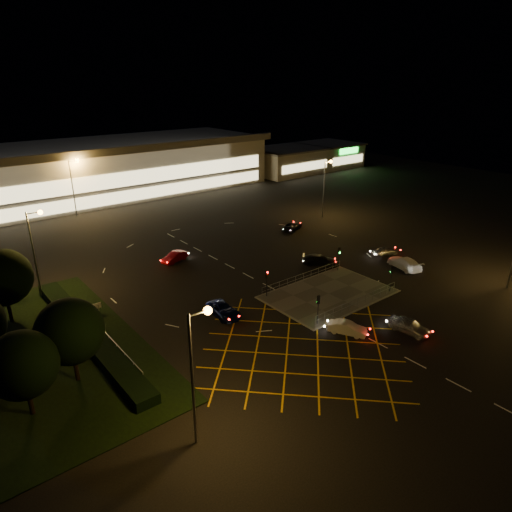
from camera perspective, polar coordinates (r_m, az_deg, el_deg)
ground at (r=53.28m, az=6.02°, el=-4.66°), size 180.00×180.00×0.00m
pedestrian_island at (r=53.34m, az=9.07°, el=-4.72°), size 14.00×9.00×0.12m
grass_verge at (r=46.42m, az=-26.11°, el=-11.16°), size 18.00×30.00×0.08m
hedge at (r=47.11m, az=-20.30°, el=-9.06°), size 2.00×26.00×1.00m
supermarket at (r=103.08m, az=-19.05°, el=10.27°), size 72.00×26.50×10.50m
retail_unit_a at (r=120.38m, az=3.80°, el=11.84°), size 18.80×14.80×6.35m
retail_unit_b at (r=131.55m, az=9.10°, el=12.45°), size 14.80×14.80×6.35m
streetlight_sw at (r=30.14m, az=-7.38°, el=-12.67°), size 1.78×0.56×10.03m
streetlight_nw at (r=55.33m, az=-25.80°, el=1.59°), size 1.78×0.56×10.03m
streetlight_ne at (r=81.12m, az=8.75°, el=9.30°), size 1.78×0.56×10.03m
streetlight_far_left at (r=86.89m, az=-21.79°, el=8.84°), size 1.78×0.56×10.03m
streetlight_far_right at (r=106.94m, az=-1.03°, el=12.47°), size 1.78×0.56×10.03m
signal_sw at (r=45.93m, az=7.79°, el=-5.95°), size 0.28×0.30×3.15m
signal_se at (r=54.54m, az=16.59°, el=-2.11°), size 0.28×0.30×3.15m
signal_nw at (r=51.14m, az=1.35°, el=-2.77°), size 0.28×0.30×3.15m
signal_ne at (r=58.99m, az=10.33°, el=0.27°), size 0.28×0.30×3.15m
tree_a at (r=37.18m, az=-27.19°, el=-12.03°), size 5.04×5.04×6.86m
tree_c at (r=51.46m, az=-29.15°, el=-2.37°), size 5.76×5.76×7.84m
tree_e at (r=39.36m, az=-22.26°, el=-8.72°), size 5.40×5.40×7.35m
car_near_silver at (r=47.49m, az=18.61°, el=-8.26°), size 2.17×4.37×1.43m
car_queue_white at (r=45.74m, az=11.32°, el=-8.82°), size 2.91×3.92×1.23m
car_left_blue at (r=48.13m, az=-4.10°, el=-6.76°), size 2.43×4.75×1.28m
car_far_dkgrey at (r=61.25m, az=7.93°, el=-0.48°), size 4.59×4.57×1.34m
car_right_silver at (r=66.41m, az=15.86°, el=0.60°), size 3.85×2.48×1.22m
car_circ_red at (r=62.65m, az=-10.11°, el=-0.11°), size 4.23×2.57×1.32m
car_east_grey at (r=74.85m, az=4.53°, el=3.74°), size 4.93×3.71×1.25m
car_approach_white at (r=62.55m, az=18.07°, el=-0.82°), size 3.38×5.55×1.50m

